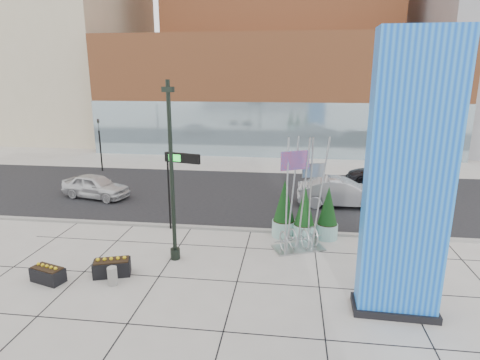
# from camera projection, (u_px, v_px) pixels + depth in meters

# --- Properties ---
(ground) EXTENTS (160.00, 160.00, 0.00)m
(ground) POSITION_uv_depth(u_px,v_px,m) (216.00, 268.00, 15.92)
(ground) COLOR #9E9991
(ground) RESTS_ON ground
(street_asphalt) EXTENTS (80.00, 12.00, 0.02)m
(street_asphalt) POSITION_uv_depth(u_px,v_px,m) (245.00, 195.00, 25.50)
(street_asphalt) COLOR black
(street_asphalt) RESTS_ON ground
(curb_edge) EXTENTS (80.00, 0.30, 0.12)m
(curb_edge) POSITION_uv_depth(u_px,v_px,m) (231.00, 229.00, 19.74)
(curb_edge) COLOR gray
(curb_edge) RESTS_ON ground
(tower_podium) EXTENTS (34.00, 10.00, 11.00)m
(tower_podium) POSITION_uv_depth(u_px,v_px,m) (275.00, 94.00, 40.26)
(tower_podium) COLOR #A85A30
(tower_podium) RESTS_ON ground
(tower_glass_front) EXTENTS (34.00, 0.60, 5.00)m
(tower_glass_front) POSITION_uv_depth(u_px,v_px,m) (272.00, 130.00, 36.43)
(tower_glass_front) COLOR #8CA5B2
(tower_glass_front) RESTS_ON ground
(blue_pylon) EXTENTS (2.66, 1.25, 8.73)m
(blue_pylon) POSITION_uv_depth(u_px,v_px,m) (407.00, 186.00, 11.91)
(blue_pylon) COLOR blue
(blue_pylon) RESTS_ON ground
(lamp_post) EXTENTS (0.49, 0.40, 7.26)m
(lamp_post) POSITION_uv_depth(u_px,v_px,m) (172.00, 190.00, 15.93)
(lamp_post) COLOR black
(lamp_post) RESTS_ON ground
(public_art_sculpture) EXTENTS (2.45, 1.85, 4.99)m
(public_art_sculpture) POSITION_uv_depth(u_px,v_px,m) (300.00, 221.00, 17.30)
(public_art_sculpture) COLOR #A9ACAE
(public_art_sculpture) RESTS_ON ground
(concrete_bollard) EXTENTS (0.35, 0.35, 0.68)m
(concrete_bollard) POSITION_uv_depth(u_px,v_px,m) (112.00, 276.00, 14.56)
(concrete_bollard) COLOR gray
(concrete_bollard) RESTS_ON ground
(overhead_street_sign) EXTENTS (1.81, 0.63, 3.88)m
(overhead_street_sign) POSITION_uv_depth(u_px,v_px,m) (181.00, 164.00, 19.00)
(overhead_street_sign) COLOR black
(overhead_street_sign) RESTS_ON ground
(round_planter_east) EXTENTS (1.00, 1.00, 2.51)m
(round_planter_east) POSITION_uv_depth(u_px,v_px,m) (328.00, 214.00, 18.49)
(round_planter_east) COLOR #94C7BE
(round_planter_east) RESTS_ON ground
(round_planter_mid) EXTENTS (1.02, 1.02, 2.54)m
(round_planter_mid) POSITION_uv_depth(u_px,v_px,m) (304.00, 214.00, 18.40)
(round_planter_mid) COLOR #94C7BE
(round_planter_mid) RESTS_ON ground
(round_planter_west) EXTENTS (1.10, 1.10, 2.74)m
(round_planter_west) POSITION_uv_depth(u_px,v_px,m) (284.00, 210.00, 18.71)
(round_planter_west) COLOR #94C7BE
(round_planter_west) RESTS_ON ground
(box_planter_north) EXTENTS (1.51, 1.07, 0.75)m
(box_planter_north) POSITION_uv_depth(u_px,v_px,m) (112.00, 267.00, 15.26)
(box_planter_north) COLOR black
(box_planter_north) RESTS_ON ground
(box_planter_south) EXTENTS (1.36, 0.95, 0.68)m
(box_planter_south) POSITION_uv_depth(u_px,v_px,m) (48.00, 274.00, 14.79)
(box_planter_south) COLOR black
(box_planter_south) RESTS_ON ground
(car_white_west) EXTENTS (4.55, 2.65, 1.45)m
(car_white_west) POSITION_uv_depth(u_px,v_px,m) (96.00, 186.00, 24.73)
(car_white_west) COLOR silver
(car_white_west) RESTS_ON ground
(car_silver_mid) EXTENTS (4.99, 1.80, 1.64)m
(car_silver_mid) POSITION_uv_depth(u_px,v_px,m) (341.00, 193.00, 23.13)
(car_silver_mid) COLOR #929499
(car_silver_mid) RESTS_ON ground
(car_dark_east) EXTENTS (5.66, 2.61, 1.60)m
(car_dark_east) POSITION_uv_depth(u_px,v_px,m) (387.00, 174.00, 27.42)
(car_dark_east) COLOR black
(car_dark_east) RESTS_ON ground
(traffic_signal) EXTENTS (0.15, 0.18, 4.10)m
(traffic_signal) POSITION_uv_depth(u_px,v_px,m) (100.00, 142.00, 31.21)
(traffic_signal) COLOR black
(traffic_signal) RESTS_ON ground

